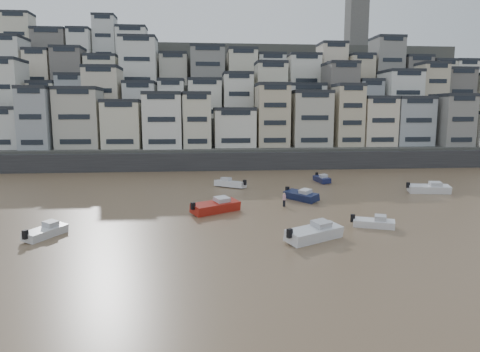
{
  "coord_description": "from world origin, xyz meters",
  "views": [
    {
      "loc": [
        3.84,
        -19.86,
        11.54
      ],
      "look_at": [
        8.57,
        30.0,
        4.0
      ],
      "focal_mm": 32.0,
      "sensor_mm": 36.0,
      "label": 1
    }
  ],
  "objects": [
    {
      "name": "harbor_wall",
      "position": [
        10.0,
        65.0,
        1.75
      ],
      "size": [
        140.0,
        3.0,
        3.5
      ],
      "primitive_type": "cube",
      "color": "#38383A",
      "rests_on": "ground"
    },
    {
      "name": "boat_g",
      "position": [
        36.46,
        37.47,
        0.85
      ],
      "size": [
        6.47,
        3.12,
        1.69
      ],
      "primitive_type": null,
      "rotation": [
        0.0,
        0.0,
        -0.18
      ],
      "color": "silver",
      "rests_on": "ground"
    },
    {
      "name": "hillside",
      "position": [
        14.73,
        104.84,
        13.01
      ],
      "size": [
        141.04,
        66.0,
        50.0
      ],
      "color": "#4C4C47",
      "rests_on": "ground"
    },
    {
      "name": "boat_j",
      "position": [
        -10.5,
        20.07,
        0.66
      ],
      "size": [
        3.52,
        5.03,
        1.31
      ],
      "primitive_type": null,
      "rotation": [
        0.0,
        0.0,
        1.12
      ],
      "color": "silver",
      "rests_on": "ground"
    },
    {
      "name": "person_pink",
      "position": [
        14.1,
        30.81,
        0.87
      ],
      "size": [
        0.44,
        0.44,
        1.74
      ],
      "primitive_type": null,
      "color": "#CA8E9F",
      "rests_on": "ground"
    },
    {
      "name": "boat_b",
      "position": [
        21.2,
        20.46,
        0.6
      ],
      "size": [
        4.6,
        3.04,
        1.2
      ],
      "primitive_type": null,
      "rotation": [
        0.0,
        0.0,
        -0.4
      ],
      "color": "silver",
      "rests_on": "ground"
    },
    {
      "name": "boat_h",
      "position": [
        8.48,
        45.06,
        0.75
      ],
      "size": [
        5.48,
        4.71,
        1.5
      ],
      "primitive_type": null,
      "rotation": [
        0.0,
        0.0,
        2.51
      ],
      "color": "silver",
      "rests_on": "ground"
    },
    {
      "name": "boat_c",
      "position": [
        5.6,
        28.47,
        0.88
      ],
      "size": [
        6.6,
        5.29,
        1.77
      ],
      "primitive_type": null,
      "rotation": [
        0.0,
        0.0,
        0.57
      ],
      "color": "#A31E14",
      "rests_on": "ground"
    },
    {
      "name": "boat_i",
      "position": [
        23.92,
        48.38,
        0.68
      ],
      "size": [
        2.11,
        5.15,
        1.37
      ],
      "primitive_type": null,
      "rotation": [
        0.0,
        0.0,
        -1.48
      ],
      "color": "#151A42",
      "rests_on": "ground"
    },
    {
      "name": "boat_e",
      "position": [
        17.05,
        34.3,
        0.76
      ],
      "size": [
        4.46,
        5.72,
        1.52
      ],
      "primitive_type": null,
      "rotation": [
        0.0,
        0.0,
        -1.02
      ],
      "color": "#141C3E",
      "rests_on": "ground"
    },
    {
      "name": "boat_a",
      "position": [
        14.06,
        16.77,
        0.86
      ],
      "size": [
        6.51,
        4.95,
        1.72
      ],
      "primitive_type": null,
      "rotation": [
        0.0,
        0.0,
        0.52
      ],
      "color": "silver",
      "rests_on": "ground"
    },
    {
      "name": "ground",
      "position": [
        0.0,
        0.0,
        0.0
      ],
      "size": [
        400.0,
        400.0,
        0.0
      ],
      "primitive_type": "plane",
      "color": "brown",
      "rests_on": "ground"
    }
  ]
}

